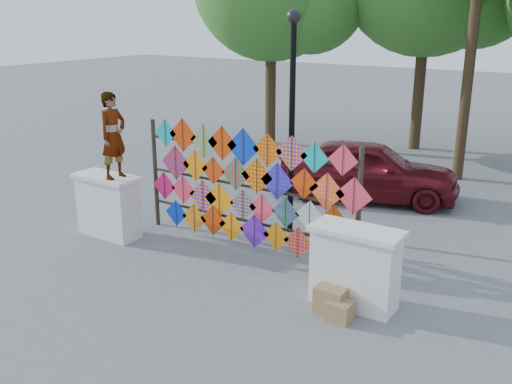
% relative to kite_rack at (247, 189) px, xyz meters
% --- Properties ---
extents(ground, '(80.00, 80.00, 0.00)m').
position_rel_kite_rack_xyz_m(ground, '(-0.09, -0.73, -1.23)').
color(ground, slate).
rests_on(ground, ground).
extents(parapet_left, '(1.40, 0.65, 1.28)m').
position_rel_kite_rack_xyz_m(parapet_left, '(-2.79, -0.93, -0.58)').
color(parapet_left, white).
rests_on(parapet_left, ground).
extents(parapet_right, '(1.40, 0.65, 1.28)m').
position_rel_kite_rack_xyz_m(parapet_right, '(2.61, -0.93, -0.58)').
color(parapet_right, white).
rests_on(parapet_right, ground).
extents(kite_rack, '(4.94, 0.24, 2.42)m').
position_rel_kite_rack_xyz_m(kite_rack, '(0.00, 0.00, 0.00)').
color(kite_rack, '#2E241A').
rests_on(kite_rack, ground).
extents(vendor_woman, '(0.42, 0.62, 1.69)m').
position_rel_kite_rack_xyz_m(vendor_woman, '(-2.49, -0.93, 0.89)').
color(vendor_woman, '#99999E').
rests_on(vendor_woman, parapet_left).
extents(sedan, '(4.64, 2.94, 1.47)m').
position_rel_kite_rack_xyz_m(sedan, '(0.70, 4.22, -0.49)').
color(sedan, '#590F16').
rests_on(sedan, ground).
extents(lamppost, '(0.28, 0.28, 4.46)m').
position_rel_kite_rack_xyz_m(lamppost, '(0.21, 1.27, 1.46)').
color(lamppost, black).
rests_on(lamppost, ground).
extents(cardboard_box_near, '(0.47, 0.41, 0.41)m').
position_rel_kite_rack_xyz_m(cardboard_box_near, '(2.42, -1.29, -1.02)').
color(cardboard_box_near, '#A77650').
rests_on(cardboard_box_near, ground).
extents(cardboard_box_far, '(0.36, 0.33, 0.30)m').
position_rel_kite_rack_xyz_m(cardboard_box_far, '(2.64, -1.47, -1.08)').
color(cardboard_box_far, '#A77650').
rests_on(cardboard_box_far, ground).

